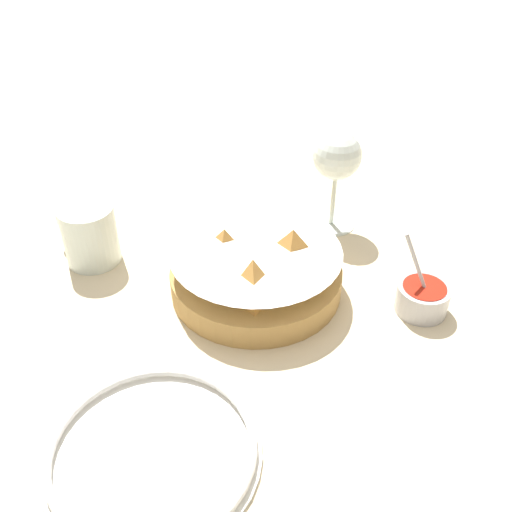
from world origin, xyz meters
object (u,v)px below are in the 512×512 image
Objects in this scene: wine_glass at (337,159)px; beer_mug at (90,236)px; sauce_cup at (422,297)px; side_plate at (153,452)px; food_basket at (257,271)px.

beer_mug is at bearing 51.38° from wine_glass.
wine_glass is (0.19, -0.10, 0.09)m from sauce_cup.
side_plate is (-0.30, 0.18, -0.03)m from beer_mug.
sauce_cup reaches higher than beer_mug.
food_basket is 0.21m from sauce_cup.
food_basket is at bearing 90.51° from wine_glass.
food_basket is at bearing -74.97° from side_plate.
beer_mug is at bearing 20.63° from food_basket.
food_basket reaches higher than side_plate.
food_basket is 2.18× the size of sauce_cup.
sauce_cup reaches higher than food_basket.
side_plate is (0.12, 0.36, -0.01)m from sauce_cup.
wine_glass reaches higher than beer_mug.
sauce_cup is at bearing 151.80° from wine_glass.
sauce_cup is 0.24m from wine_glass.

